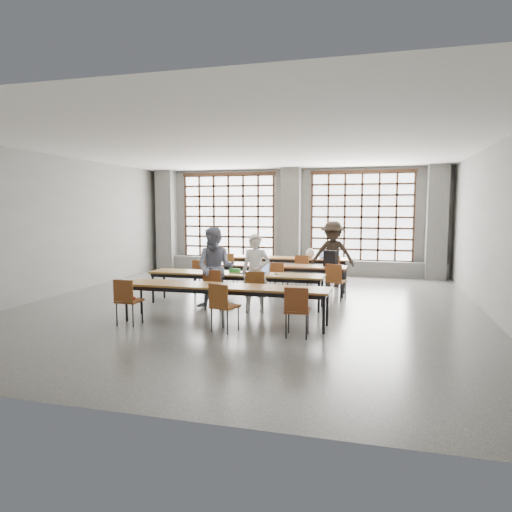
# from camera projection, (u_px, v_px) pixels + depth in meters

# --- Properties ---
(floor) EXTENTS (11.00, 11.00, 0.00)m
(floor) POSITION_uv_depth(u_px,v_px,m) (248.00, 306.00, 10.22)
(floor) COLOR #484846
(floor) RESTS_ON ground
(ceiling) EXTENTS (11.00, 11.00, 0.00)m
(ceiling) POSITION_uv_depth(u_px,v_px,m) (248.00, 147.00, 9.85)
(ceiling) COLOR silver
(ceiling) RESTS_ON floor
(wall_back) EXTENTS (10.00, 0.00, 10.00)m
(wall_back) POSITION_uv_depth(u_px,v_px,m) (293.00, 221.00, 15.32)
(wall_back) COLOR slate
(wall_back) RESTS_ON floor
(wall_front) EXTENTS (10.00, 0.00, 10.00)m
(wall_front) POSITION_uv_depth(u_px,v_px,m) (104.00, 250.00, 4.75)
(wall_front) COLOR slate
(wall_front) RESTS_ON floor
(wall_left) EXTENTS (0.00, 11.00, 11.00)m
(wall_left) POSITION_uv_depth(u_px,v_px,m) (55.00, 226.00, 11.31)
(wall_left) COLOR slate
(wall_left) RESTS_ON floor
(wall_right) EXTENTS (0.00, 11.00, 11.00)m
(wall_right) POSITION_uv_depth(u_px,v_px,m) (498.00, 231.00, 8.76)
(wall_right) COLOR slate
(wall_right) RESTS_ON floor
(column_left) EXTENTS (0.60, 0.55, 3.50)m
(column_left) POSITION_uv_depth(u_px,v_px,m) (167.00, 221.00, 16.20)
(column_left) COLOR #525350
(column_left) RESTS_ON floor
(column_mid) EXTENTS (0.60, 0.55, 3.50)m
(column_mid) POSITION_uv_depth(u_px,v_px,m) (291.00, 221.00, 15.05)
(column_mid) COLOR #525350
(column_mid) RESTS_ON floor
(column_right) EXTENTS (0.60, 0.55, 3.50)m
(column_right) POSITION_uv_depth(u_px,v_px,m) (437.00, 223.00, 13.90)
(column_right) COLOR #525350
(column_right) RESTS_ON floor
(window_left) EXTENTS (3.32, 0.12, 3.00)m
(window_left) POSITION_uv_depth(u_px,v_px,m) (229.00, 216.00, 15.81)
(window_left) COLOR white
(window_left) RESTS_ON wall_back
(window_right) EXTENTS (3.32, 0.12, 3.00)m
(window_right) POSITION_uv_depth(u_px,v_px,m) (361.00, 217.00, 14.65)
(window_right) COLOR white
(window_right) RESTS_ON wall_back
(sill_ledge) EXTENTS (9.80, 0.35, 0.50)m
(sill_ledge) POSITION_uv_depth(u_px,v_px,m) (291.00, 266.00, 15.29)
(sill_ledge) COLOR #525350
(sill_ledge) RESTS_ON floor
(desk_row_a) EXTENTS (4.00, 0.70, 0.73)m
(desk_row_a) POSITION_uv_depth(u_px,v_px,m) (280.00, 259.00, 13.64)
(desk_row_a) COLOR brown
(desk_row_a) RESTS_ON floor
(desk_row_b) EXTENTS (4.00, 0.70, 0.73)m
(desk_row_b) POSITION_uv_depth(u_px,v_px,m) (268.00, 267.00, 11.84)
(desk_row_b) COLOR brown
(desk_row_b) RESTS_ON floor
(desk_row_c) EXTENTS (4.00, 0.70, 0.73)m
(desk_row_c) POSITION_uv_depth(u_px,v_px,m) (236.00, 276.00, 10.31)
(desk_row_c) COLOR brown
(desk_row_c) RESTS_ON floor
(desk_row_d) EXTENTS (4.00, 0.70, 0.73)m
(desk_row_d) POSITION_uv_depth(u_px,v_px,m) (224.00, 289.00, 8.65)
(desk_row_d) COLOR brown
(desk_row_d) RESTS_ON floor
(chair_back_left) EXTENTS (0.45, 0.45, 0.88)m
(chair_back_left) POSITION_uv_depth(u_px,v_px,m) (229.00, 265.00, 13.41)
(chair_back_left) COLOR brown
(chair_back_left) RESTS_ON floor
(chair_back_mid) EXTENTS (0.48, 0.49, 0.88)m
(chair_back_mid) POSITION_uv_depth(u_px,v_px,m) (303.00, 267.00, 12.85)
(chair_back_mid) COLOR brown
(chair_back_mid) RESTS_ON floor
(chair_back_right) EXTENTS (0.47, 0.47, 0.88)m
(chair_back_right) POSITION_uv_depth(u_px,v_px,m) (332.00, 268.00, 12.64)
(chair_back_right) COLOR brown
(chair_back_right) RESTS_ON floor
(chair_mid_left) EXTENTS (0.44, 0.44, 0.88)m
(chair_mid_left) POSITION_uv_depth(u_px,v_px,m) (202.00, 273.00, 11.66)
(chair_mid_left) COLOR maroon
(chair_mid_left) RESTS_ON floor
(chair_mid_centre) EXTENTS (0.48, 0.49, 0.88)m
(chair_mid_centre) POSITION_uv_depth(u_px,v_px,m) (278.00, 276.00, 11.15)
(chair_mid_centre) COLOR brown
(chair_mid_centre) RESTS_ON floor
(chair_mid_right) EXTENTS (0.52, 0.52, 0.88)m
(chair_mid_right) POSITION_uv_depth(u_px,v_px,m) (335.00, 278.00, 10.79)
(chair_mid_right) COLOR brown
(chair_mid_right) RESTS_ON floor
(chair_front_left) EXTENTS (0.43, 0.44, 0.88)m
(chair_front_left) POSITION_uv_depth(u_px,v_px,m) (214.00, 285.00, 9.79)
(chair_front_left) COLOR brown
(chair_front_left) RESTS_ON floor
(chair_front_right) EXTENTS (0.51, 0.51, 0.88)m
(chair_front_right) POSITION_uv_depth(u_px,v_px,m) (255.00, 287.00, 9.56)
(chair_front_right) COLOR brown
(chair_front_right) RESTS_ON floor
(chair_near_left) EXTENTS (0.43, 0.43, 0.88)m
(chair_near_left) POSITION_uv_depth(u_px,v_px,m) (127.00, 297.00, 8.50)
(chair_near_left) COLOR brown
(chair_near_left) RESTS_ON floor
(chair_near_mid) EXTENTS (0.52, 0.53, 0.88)m
(chair_near_mid) POSITION_uv_depth(u_px,v_px,m) (222.00, 302.00, 8.02)
(chair_near_mid) COLOR brown
(chair_near_mid) RESTS_ON floor
(chair_near_right) EXTENTS (0.44, 0.45, 0.88)m
(chair_near_right) POSITION_uv_depth(u_px,v_px,m) (297.00, 307.00, 7.68)
(chair_near_right) COLOR brown
(chair_near_right) RESTS_ON floor
(student_male) EXTENTS (0.65, 0.47, 1.65)m
(student_male) POSITION_uv_depth(u_px,v_px,m) (256.00, 273.00, 9.66)
(student_male) COLOR white
(student_male) RESTS_ON floor
(student_female) EXTENTS (0.91, 0.73, 1.78)m
(student_female) POSITION_uv_depth(u_px,v_px,m) (216.00, 268.00, 9.88)
(student_female) COLOR navy
(student_female) RESTS_ON floor
(student_back) EXTENTS (1.19, 0.70, 1.83)m
(student_back) POSITION_uv_depth(u_px,v_px,m) (333.00, 254.00, 12.72)
(student_back) COLOR black
(student_back) RESTS_ON floor
(laptop_front) EXTENTS (0.42, 0.38, 0.26)m
(laptop_front) POSITION_uv_depth(u_px,v_px,m) (261.00, 270.00, 10.25)
(laptop_front) COLOR #BCBCC1
(laptop_front) RESTS_ON desk_row_c
(laptop_back) EXTENTS (0.42, 0.38, 0.26)m
(laptop_back) POSITION_uv_depth(u_px,v_px,m) (326.00, 256.00, 13.39)
(laptop_back) COLOR #AFAFB4
(laptop_back) RESTS_ON desk_row_a
(mouse) EXTENTS (0.10, 0.07, 0.04)m
(mouse) POSITION_uv_depth(u_px,v_px,m) (277.00, 274.00, 10.04)
(mouse) COLOR white
(mouse) RESTS_ON desk_row_c
(green_box) EXTENTS (0.26, 0.11, 0.09)m
(green_box) POSITION_uv_depth(u_px,v_px,m) (235.00, 270.00, 10.39)
(green_box) COLOR green
(green_box) RESTS_ON desk_row_c
(phone) EXTENTS (0.14, 0.09, 0.01)m
(phone) POSITION_uv_depth(u_px,v_px,m) (242.00, 273.00, 10.16)
(phone) COLOR black
(phone) RESTS_ON desk_row_c
(paper_sheet_a) EXTENTS (0.36, 0.32, 0.00)m
(paper_sheet_a) POSITION_uv_depth(u_px,v_px,m) (247.00, 264.00, 12.03)
(paper_sheet_a) COLOR silver
(paper_sheet_a) RESTS_ON desk_row_b
(paper_sheet_b) EXTENTS (0.33, 0.27, 0.00)m
(paper_sheet_b) POSITION_uv_depth(u_px,v_px,m) (257.00, 264.00, 11.86)
(paper_sheet_b) COLOR silver
(paper_sheet_b) RESTS_ON desk_row_b
(backpack) EXTENTS (0.37, 0.29, 0.40)m
(backpack) POSITION_uv_depth(u_px,v_px,m) (331.00, 258.00, 11.45)
(backpack) COLOR black
(backpack) RESTS_ON desk_row_b
(plastic_bag) EXTENTS (0.28, 0.24, 0.29)m
(plastic_bag) POSITION_uv_depth(u_px,v_px,m) (311.00, 253.00, 13.43)
(plastic_bag) COLOR silver
(plastic_bag) RESTS_ON desk_row_a
(red_pouch) EXTENTS (0.21, 0.12, 0.06)m
(red_pouch) POSITION_uv_depth(u_px,v_px,m) (129.00, 298.00, 8.58)
(red_pouch) COLOR #A92314
(red_pouch) RESTS_ON chair_near_left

